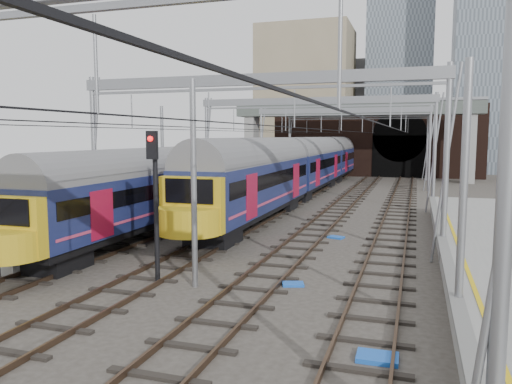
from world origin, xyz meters
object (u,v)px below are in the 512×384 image
(relay_cabinet, at_px, (11,262))
(train_main, at_px, (328,160))
(signal_near_centre, at_px, (155,189))
(train_second, at_px, (265,167))

(relay_cabinet, bearing_deg, train_main, 80.19)
(signal_near_centre, bearing_deg, train_second, 99.16)
(train_second, bearing_deg, relay_cabinet, -91.94)
(train_main, xyz_separation_m, train_second, (-4.00, -9.91, -0.22))
(signal_near_centre, height_order, relay_cabinet, signal_near_centre)
(train_second, xyz_separation_m, relay_cabinet, (-0.98, -29.04, -1.83))
(train_main, distance_m, train_second, 10.69)
(train_main, bearing_deg, train_second, -111.99)
(signal_near_centre, distance_m, relay_cabinet, 6.21)
(signal_near_centre, bearing_deg, relay_cabinet, -170.02)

